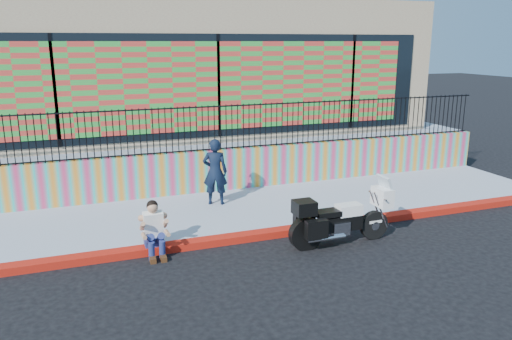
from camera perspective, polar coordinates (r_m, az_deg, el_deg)
name	(u,v)px	position (r m, az deg, el deg)	size (l,w,h in m)	color
ground	(274,236)	(10.77, 2.03, -7.57)	(90.00, 90.00, 0.00)	black
red_curb	(274,233)	(10.75, 2.03, -7.20)	(16.00, 0.30, 0.15)	#B50F0C
sidewalk	(248,209)	(12.20, -0.87, -4.51)	(16.00, 3.00, 0.15)	#9AA3B8
mural_wall	(229,169)	(13.48, -3.11, 0.09)	(16.00, 0.20, 1.10)	#DA396A
metal_fence	(228,127)	(13.24, -3.18, 4.92)	(15.80, 0.04, 1.20)	black
elevated_platform	(188,139)	(18.32, -7.77, 3.58)	(16.00, 10.00, 1.25)	#9AA3B8
storefront_building	(187,65)	(17.81, -7.91, 11.78)	(14.00, 8.06, 4.00)	tan
police_motorcycle	(339,218)	(10.31, 9.50, -5.41)	(2.19, 0.72, 1.36)	black
police_officer	(215,172)	(12.18, -4.70, -0.20)	(0.60, 0.39, 1.64)	black
seated_man	(155,234)	(9.87, -11.50, -7.19)	(0.54, 0.71, 1.06)	navy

